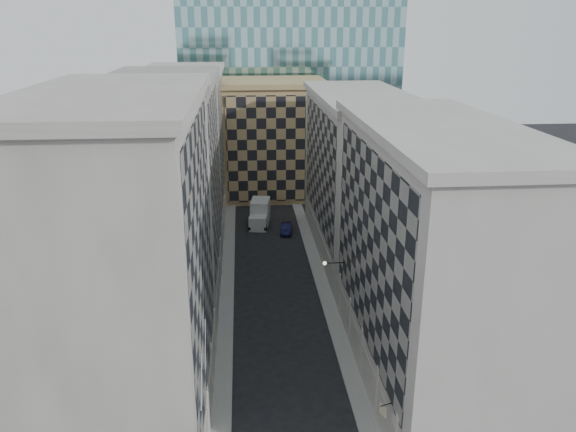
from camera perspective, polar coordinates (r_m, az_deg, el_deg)
sidewalk_west at (r=60.22m, az=-6.24°, el=-8.12°), size 1.50×100.00×0.15m
sidewalk_east at (r=60.78m, az=3.79°, el=-7.77°), size 1.50×100.00×0.15m
bldg_left_a at (r=38.74m, az=-15.84°, el=-5.54°), size 10.80×22.80×23.70m
bldg_left_b at (r=59.35m, az=-12.02°, el=2.85°), size 10.80×22.80×22.70m
bldg_left_c at (r=80.70m, az=-10.18°, el=6.87°), size 10.80×22.80×21.70m
bldg_right_a at (r=44.51m, az=14.12°, el=-4.21°), size 10.80×26.80×20.70m
bldg_right_b at (r=69.36m, az=7.15°, el=4.20°), size 10.80×28.80×19.70m
tan_block at (r=93.39m, az=-1.48°, el=7.93°), size 16.80×14.80×18.80m
church_tower at (r=105.63m, az=-3.18°, el=18.77°), size 7.20×7.20×51.50m
flagpoles_left at (r=35.53m, az=-8.60°, el=-14.43°), size 0.10×6.33×2.33m
bracket_lamp at (r=52.67m, az=3.94°, el=-4.80°), size 1.98×0.36×0.36m
box_truck at (r=80.32m, az=-2.89°, el=0.17°), size 3.37×6.51×3.41m
dark_car at (r=77.13m, az=-0.19°, el=-1.27°), size 1.86×4.13×1.32m
shop_sign at (r=38.76m, az=9.63°, el=-18.84°), size 0.82×0.72×0.82m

